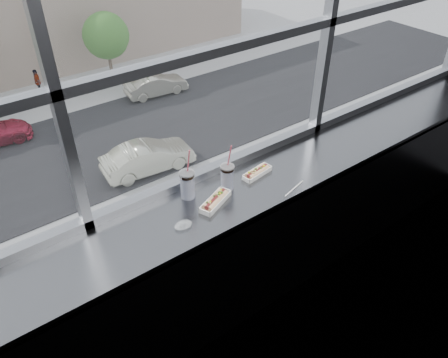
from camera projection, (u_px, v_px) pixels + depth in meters
wall_back_lower at (218, 226)px, 3.53m from camera, size 6.00×0.00×6.00m
counter at (241, 192)px, 3.04m from camera, size 6.00×0.55×0.06m
counter_fascia at (261, 265)px, 3.19m from camera, size 6.00×0.04×1.04m
hotdog_tray_left at (215, 201)px, 2.88m from camera, size 0.29×0.19×0.07m
hotdog_tray_right at (257, 172)px, 3.14m from camera, size 0.25×0.11×0.06m
soda_cup_left at (187, 183)px, 2.89m from camera, size 0.10×0.10×0.38m
soda_cup_right at (227, 176)px, 2.97m from camera, size 0.10×0.10×0.36m
loose_straw at (294, 188)px, 3.02m from camera, size 0.22×0.06×0.01m
wrapper at (183, 225)px, 2.71m from camera, size 0.11×0.08×0.03m
street_asphalt at (1, 179)px, 23.31m from camera, size 80.00×10.00×0.06m
car_far_c at (156, 82)px, 30.89m from camera, size 2.97×6.05×1.95m
car_near_d at (147, 153)px, 23.29m from camera, size 3.30×6.77×2.18m
pedestrian_c at (37, 79)px, 30.95m from camera, size 0.73×0.98×2.20m
tree_right at (106, 36)px, 31.24m from camera, size 3.33×3.33×5.20m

